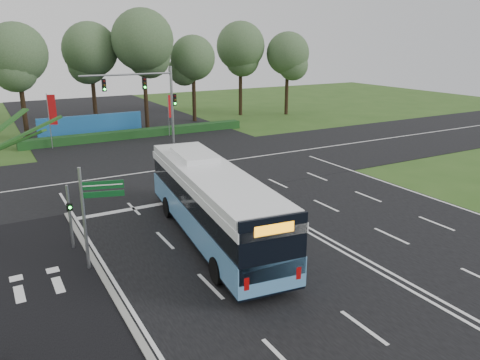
# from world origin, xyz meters

# --- Properties ---
(ground) EXTENTS (120.00, 120.00, 0.00)m
(ground) POSITION_xyz_m (0.00, 0.00, 0.00)
(ground) COLOR #2E501A
(ground) RESTS_ON ground
(road_main) EXTENTS (20.00, 120.00, 0.04)m
(road_main) POSITION_xyz_m (0.00, 0.00, 0.02)
(road_main) COLOR black
(road_main) RESTS_ON ground
(road_cross) EXTENTS (120.00, 14.00, 0.05)m
(road_cross) POSITION_xyz_m (0.00, 12.00, 0.03)
(road_cross) COLOR black
(road_cross) RESTS_ON ground
(bike_path) EXTENTS (5.00, 18.00, 0.06)m
(bike_path) POSITION_xyz_m (-12.50, -3.00, 0.03)
(bike_path) COLOR black
(bike_path) RESTS_ON ground
(kerb_strip) EXTENTS (0.25, 18.00, 0.12)m
(kerb_strip) POSITION_xyz_m (-10.10, -3.00, 0.06)
(kerb_strip) COLOR gray
(kerb_strip) RESTS_ON ground
(city_bus) EXTENTS (4.27, 13.30, 3.75)m
(city_bus) POSITION_xyz_m (-4.47, -0.92, 1.89)
(city_bus) COLOR #538CC0
(city_bus) RESTS_ON ground
(pedestrian_signal) EXTENTS (0.29, 0.40, 3.09)m
(pedestrian_signal) POSITION_xyz_m (-10.60, 1.25, 1.69)
(pedestrian_signal) COLOR gray
(pedestrian_signal) RESTS_ON ground
(street_sign) EXTENTS (1.68, 0.58, 4.48)m
(street_sign) POSITION_xyz_m (-10.08, -1.24, 2.78)
(street_sign) COLOR gray
(street_sign) RESTS_ON ground
(banner_flag_left) EXTENTS (0.68, 0.30, 4.85)m
(banner_flag_left) POSITION_xyz_m (-8.00, 23.37, 3.15)
(banner_flag_left) COLOR gray
(banner_flag_left) RESTS_ON ground
(banner_flag_mid) EXTENTS (0.58, 0.27, 4.14)m
(banner_flag_mid) POSITION_xyz_m (3.02, 23.73, 2.72)
(banner_flag_mid) COLOR gray
(banner_flag_mid) RESTS_ON ground
(traffic_light_gantry) EXTENTS (8.41, 0.28, 7.00)m
(traffic_light_gantry) POSITION_xyz_m (0.21, 20.50, 4.66)
(traffic_light_gantry) COLOR gray
(traffic_light_gantry) RESTS_ON ground
(hedge) EXTENTS (22.00, 1.20, 0.80)m
(hedge) POSITION_xyz_m (0.00, 24.50, 0.40)
(hedge) COLOR #153C16
(hedge) RESTS_ON ground
(blue_hoarding) EXTENTS (10.00, 0.30, 2.20)m
(blue_hoarding) POSITION_xyz_m (-4.00, 27.00, 1.10)
(blue_hoarding) COLOR #1C599A
(blue_hoarding) RESTS_ON ground
(eucalyptus_row) EXTENTS (48.17, 9.01, 12.42)m
(eucalyptus_row) POSITION_xyz_m (-1.41, 30.53, 8.33)
(eucalyptus_row) COLOR black
(eucalyptus_row) RESTS_ON ground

